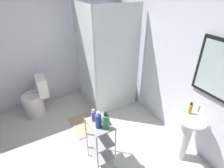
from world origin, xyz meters
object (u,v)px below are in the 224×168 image
at_px(storage_cart, 100,140).
at_px(shampoo_bottle_blue, 98,121).
at_px(conditioner_bottle_purple, 94,116).
at_px(bath_mat, 84,125).
at_px(toilet, 36,100).
at_px(rinse_cup, 106,120).
at_px(hand_soap_bottle, 190,109).
at_px(pedestal_sink, 187,128).
at_px(body_wash_bottle_green, 106,122).
at_px(shower_stall, 105,83).

distance_m(storage_cart, shampoo_bottle_blue, 0.41).
relative_size(conditioner_bottle_purple, bath_mat, 0.30).
distance_m(toilet, rinse_cup, 1.83).
distance_m(toilet, shampoo_bottle_blue, 1.82).
xyz_separation_m(hand_soap_bottle, conditioner_bottle_purple, (-0.54, -1.10, -0.06)).
relative_size(shampoo_bottle_blue, rinse_cup, 2.75).
distance_m(pedestal_sink, bath_mat, 1.76).
xyz_separation_m(shampoo_bottle_blue, rinse_cup, (-0.02, 0.12, -0.06)).
xyz_separation_m(body_wash_bottle_green, rinse_cup, (-0.08, 0.05, -0.06)).
height_order(pedestal_sink, bath_mat, pedestal_sink).
relative_size(hand_soap_bottle, body_wash_bottle_green, 0.71).
height_order(shower_stall, conditioner_bottle_purple, shower_stall).
bearing_deg(toilet, bath_mat, 40.33).
bearing_deg(shampoo_bottle_blue, toilet, -160.98).
height_order(shower_stall, shampoo_bottle_blue, shower_stall).
bearing_deg(shower_stall, pedestal_sink, 10.43).
bearing_deg(shampoo_bottle_blue, rinse_cup, 99.47).
xyz_separation_m(toilet, body_wash_bottle_green, (1.71, 0.64, 0.53)).
relative_size(shower_stall, body_wash_bottle_green, 8.51).
bearing_deg(pedestal_sink, toilet, -141.40).
bearing_deg(bath_mat, shampoo_bottle_blue, -5.58).
height_order(storage_cart, bath_mat, storage_cart).
bearing_deg(toilet, pedestal_sink, 38.60).
relative_size(storage_cart, conditioner_bottle_purple, 4.18).
distance_m(toilet, conditioner_bottle_purple, 1.69).
bearing_deg(shampoo_bottle_blue, bath_mat, 174.42).
height_order(toilet, conditioner_bottle_purple, conditioner_bottle_purple).
bearing_deg(bath_mat, body_wash_bottle_green, -1.04).
xyz_separation_m(shower_stall, storage_cart, (1.30, -0.74, -0.03)).
height_order(shower_stall, rinse_cup, shower_stall).
bearing_deg(toilet, storage_cart, 20.70).
bearing_deg(storage_cart, conditioner_bottle_purple, -155.22).
bearing_deg(bath_mat, hand_soap_bottle, 38.19).
relative_size(conditioner_bottle_purple, rinse_cup, 2.08).
bearing_deg(hand_soap_bottle, toilet, -140.99).
bearing_deg(storage_cart, shampoo_bottle_blue, -36.34).
distance_m(shampoo_bottle_blue, rinse_cup, 0.13).
bearing_deg(hand_soap_bottle, rinse_cup, -113.69).
xyz_separation_m(toilet, rinse_cup, (1.63, 0.69, 0.47)).
distance_m(storage_cart, body_wash_bottle_green, 0.43).
bearing_deg(shower_stall, bath_mat, -55.31).
height_order(shower_stall, bath_mat, shower_stall).
height_order(conditioner_bottle_purple, body_wash_bottle_green, body_wash_bottle_green).
distance_m(shower_stall, rinse_cup, 1.52).
bearing_deg(rinse_cup, hand_soap_bottle, 66.31).
distance_m(shower_stall, toilet, 1.38).
relative_size(pedestal_sink, shampoo_bottle_blue, 3.45).
xyz_separation_m(rinse_cup, bath_mat, (-0.86, -0.03, -0.77)).
height_order(pedestal_sink, storage_cart, pedestal_sink).
bearing_deg(body_wash_bottle_green, conditioner_bottle_purple, -159.79).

